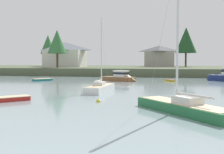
% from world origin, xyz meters
% --- Properties ---
extents(far_shore_bank, '(166.06, 50.48, 1.95)m').
position_xyz_m(far_shore_bank, '(0.00, 82.63, 0.98)').
color(far_shore_bank, '#4C563D').
rests_on(far_shore_bank, ground).
extents(sailboat_white, '(2.17, 7.28, 9.62)m').
position_xyz_m(sailboat_white, '(0.37, 25.95, 0.22)').
color(sailboat_white, white).
rests_on(sailboat_white, ground).
extents(dinghy_yellow, '(2.65, 3.15, 0.52)m').
position_xyz_m(dinghy_yellow, '(8.96, 44.98, 0.13)').
color(dinghy_yellow, gold).
rests_on(dinghy_yellow, ground).
extents(dinghy_red, '(3.52, 3.58, 0.59)m').
position_xyz_m(dinghy_red, '(-5.97, 16.73, 0.15)').
color(dinghy_red, '#B2231E').
rests_on(dinghy_red, ground).
extents(dinghy_teal, '(3.51, 3.94, 0.57)m').
position_xyz_m(dinghy_teal, '(-15.07, 42.14, 0.14)').
color(dinghy_teal, '#196B70').
rests_on(dinghy_teal, ground).
extents(sailboat_green, '(7.11, 8.05, 12.19)m').
position_xyz_m(sailboat_green, '(9.63, 13.67, 0.26)').
color(sailboat_green, '#236B3D').
rests_on(sailboat_green, ground).
extents(cruiser_wood, '(7.35, 4.85, 3.67)m').
position_xyz_m(cruiser_wood, '(-0.05, 44.36, 0.47)').
color(cruiser_wood, brown).
rests_on(cruiser_wood, ground).
extents(mooring_buoy_yellow, '(0.38, 0.38, 0.44)m').
position_xyz_m(mooring_buoy_yellow, '(2.29, 17.70, 0.07)').
color(mooring_buoy_yellow, yellow).
rests_on(mooring_buoy_yellow, ground).
extents(shore_tree_inland_c, '(5.16, 5.16, 10.18)m').
position_xyz_m(shore_tree_inland_c, '(-20.96, 63.34, 8.94)').
color(shore_tree_inland_c, brown).
rests_on(shore_tree_inland_c, far_shore_bank).
extents(shore_tree_inland_a, '(5.19, 5.19, 10.60)m').
position_xyz_m(shore_tree_inland_a, '(-31.74, 81.03, 9.32)').
color(shore_tree_inland_a, brown).
rests_on(shore_tree_inland_a, far_shore_bank).
extents(shore_tree_left_mid, '(6.57, 6.57, 12.43)m').
position_xyz_m(shore_tree_left_mid, '(13.71, 83.81, 10.34)').
color(shore_tree_left_mid, brown).
rests_on(shore_tree_left_mid, far_shore_bank).
extents(cottage_hillside, '(12.40, 10.05, 7.71)m').
position_xyz_m(cottage_hillside, '(-23.47, 75.71, 5.94)').
color(cottage_hillside, silver).
rests_on(cottage_hillside, far_shore_bank).
extents(cottage_eastern, '(9.80, 8.27, 6.73)m').
position_xyz_m(cottage_eastern, '(5.55, 83.19, 5.42)').
color(cottage_eastern, '#9E998E').
rests_on(cottage_eastern, far_shore_bank).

